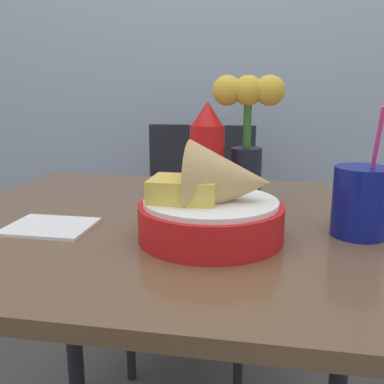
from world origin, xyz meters
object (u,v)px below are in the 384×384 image
at_px(chair_far_window, 197,219).
at_px(ketchup_bottle, 207,156).
at_px(food_basket, 216,204).
at_px(flower_vase, 247,127).
at_px(drink_cup, 360,204).

distance_m(chair_far_window, ketchup_bottle, 0.71).
bearing_deg(food_basket, flower_vase, 82.17).
bearing_deg(food_basket, ketchup_bottle, 102.04).
height_order(drink_cup, flower_vase, flower_vase).
relative_size(chair_far_window, ketchup_bottle, 3.87).
bearing_deg(food_basket, chair_far_window, 101.53).
height_order(chair_far_window, ketchup_bottle, ketchup_bottle).
relative_size(chair_far_window, flower_vase, 3.12).
bearing_deg(flower_vase, chair_far_window, 109.13).
bearing_deg(chair_far_window, flower_vase, -70.87).
height_order(chair_far_window, flower_vase, flower_vase).
xyz_separation_m(drink_cup, flower_vase, (-0.20, 0.19, 0.11)).
distance_m(ketchup_bottle, flower_vase, 0.10).
xyz_separation_m(food_basket, flower_vase, (0.03, 0.25, 0.10)).
distance_m(food_basket, drink_cup, 0.24).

